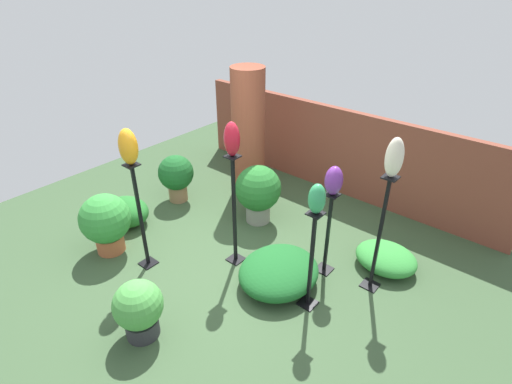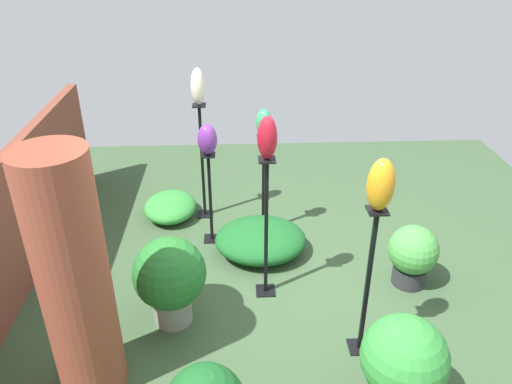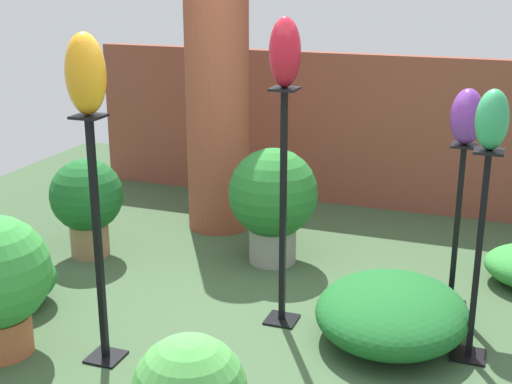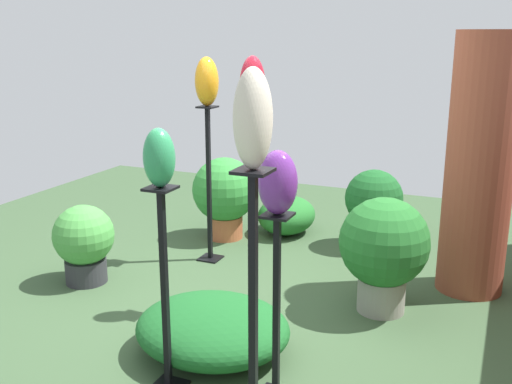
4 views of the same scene
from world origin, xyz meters
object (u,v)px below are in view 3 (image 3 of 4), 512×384
(pedestal_ruby, at_px, (283,218))
(art_vase_ruby, at_px, (285,52))
(pedestal_amber, at_px, (98,252))
(art_vase_jade, at_px, (492,120))
(pedestal_jade, at_px, (477,266))
(art_vase_violet, at_px, (467,117))
(potted_plant_near_pillar, at_px, (273,198))
(potted_plant_back_center, at_px, (87,200))
(brick_pillar, at_px, (218,109))
(art_vase_amber, at_px, (86,74))
(pedestal_violet, at_px, (456,235))

(pedestal_ruby, height_order, art_vase_ruby, art_vase_ruby)
(pedestal_amber, relative_size, art_vase_jade, 4.40)
(pedestal_jade, xyz_separation_m, art_vase_violet, (-0.17, 0.64, 0.74))
(art_vase_jade, xyz_separation_m, potted_plant_near_pillar, (-1.57, 0.97, -0.92))
(pedestal_jade, xyz_separation_m, potted_plant_back_center, (-2.99, 0.58, -0.12))
(pedestal_jade, bearing_deg, art_vase_jade, 0.00)
(art_vase_jade, bearing_deg, brick_pillar, 145.51)
(pedestal_amber, height_order, art_vase_violet, art_vase_violet)
(art_vase_ruby, bearing_deg, pedestal_jade, -2.11)
(art_vase_jade, bearing_deg, art_vase_amber, -159.26)
(art_vase_violet, distance_m, art_vase_amber, 2.35)
(pedestal_violet, xyz_separation_m, art_vase_ruby, (-1.02, -0.59, 1.22))
(pedestal_jade, distance_m, art_vase_jade, 0.85)
(brick_pillar, relative_size, pedestal_jade, 1.68)
(pedestal_violet, bearing_deg, art_vase_violet, 90.00)
(pedestal_amber, xyz_separation_m, pedestal_jade, (2.02, 0.77, -0.10))
(pedestal_violet, bearing_deg, potted_plant_near_pillar, 166.67)
(pedestal_violet, bearing_deg, art_vase_amber, -142.84)
(potted_plant_near_pillar, bearing_deg, pedestal_violet, -13.33)
(art_vase_violet, xyz_separation_m, potted_plant_back_center, (-2.82, -0.06, -0.86))
(potted_plant_near_pillar, bearing_deg, potted_plant_back_center, -164.61)
(pedestal_violet, height_order, art_vase_violet, art_vase_violet)
(art_vase_ruby, xyz_separation_m, art_vase_violet, (1.02, 0.59, -0.42))
(pedestal_amber, height_order, potted_plant_near_pillar, pedestal_amber)
(brick_pillar, height_order, pedestal_jade, brick_pillar)
(art_vase_amber, bearing_deg, art_vase_ruby, 44.15)
(pedestal_ruby, xyz_separation_m, art_vase_violet, (1.02, 0.59, 0.61))
(brick_pillar, distance_m, pedestal_jade, 2.81)
(pedestal_violet, xyz_separation_m, art_vase_jade, (0.17, -0.64, 0.92))
(pedestal_violet, relative_size, art_vase_ruby, 2.76)
(pedestal_jade, relative_size, potted_plant_back_center, 1.60)
(pedestal_ruby, bearing_deg, art_vase_amber, -135.85)
(pedestal_violet, xyz_separation_m, art_vase_amber, (-1.85, -1.40, 1.16))
(pedestal_violet, distance_m, potted_plant_near_pillar, 1.44)
(pedestal_ruby, bearing_deg, pedestal_jade, -2.11)
(potted_plant_back_center, bearing_deg, art_vase_jade, -10.95)
(pedestal_ruby, bearing_deg, pedestal_violet, 30.26)
(brick_pillar, xyz_separation_m, pedestal_ruby, (1.09, -1.52, -0.35))
(art_vase_amber, xyz_separation_m, potted_plant_near_pillar, (0.45, 1.73, -1.16))
(pedestal_violet, distance_m, art_vase_ruby, 1.70)
(pedestal_violet, distance_m, pedestal_jade, 0.66)
(art_vase_jade, bearing_deg, pedestal_ruby, 177.89)
(brick_pillar, height_order, art_vase_amber, brick_pillar)
(art_vase_jade, distance_m, potted_plant_back_center, 3.20)
(brick_pillar, distance_m, potted_plant_back_center, 1.36)
(pedestal_violet, relative_size, art_vase_violet, 3.19)
(art_vase_amber, bearing_deg, pedestal_ruby, 44.15)
(art_vase_ruby, distance_m, art_vase_violet, 1.25)
(pedestal_jade, bearing_deg, pedestal_ruby, 177.89)
(pedestal_jade, height_order, potted_plant_back_center, pedestal_jade)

